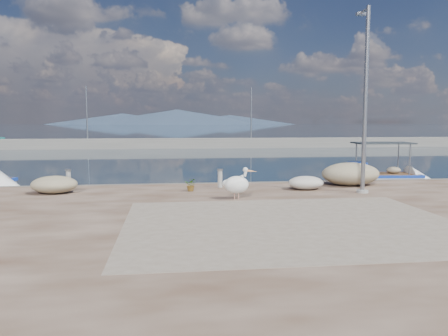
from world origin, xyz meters
TOP-DOWN VIEW (x-y plane):
  - ground at (0.00, 0.00)m, footprint 1400.00×1400.00m
  - quay at (0.00, -6.00)m, footprint 44.00×22.00m
  - quay_patch at (1.00, -3.00)m, footprint 9.00×7.00m
  - breakwater at (-0.00, 40.00)m, footprint 120.00×2.20m
  - mountains at (4.39, 650.00)m, footprint 370.00×280.00m
  - boat_right at (8.74, 7.32)m, footprint 5.37×2.12m
  - pelican at (0.09, 0.85)m, footprint 1.20×0.76m
  - lamp_post at (5.12, 1.66)m, footprint 0.44×0.96m
  - bollard_near at (-0.18, 3.72)m, footprint 0.25×0.25m
  - bollard_far at (-6.43, 4.38)m, footprint 0.26×0.26m
  - potted_plant at (-1.43, 2.82)m, footprint 0.57×0.53m
  - net_pile_d at (3.20, 2.70)m, footprint 1.45×1.09m
  - net_pile_b at (-6.65, 2.98)m, footprint 1.73×1.34m
  - net_pile_c at (5.47, 3.61)m, footprint 2.50×1.79m

SIDE VIEW (x-z plane):
  - ground at x=0.00m, z-range 0.00..0.00m
  - boat_right at x=8.74m, z-range -1.07..1.46m
  - quay at x=0.00m, z-range 0.00..0.50m
  - quay_patch at x=1.00m, z-range 0.50..0.51m
  - breakwater at x=0.00m, z-range -3.15..4.35m
  - potted_plant at x=-1.43m, z-range 0.50..1.01m
  - net_pile_d at x=3.20m, z-range 0.50..1.04m
  - net_pile_b at x=-6.65m, z-range 0.50..1.17m
  - bollard_near at x=-0.18m, z-range 0.53..1.31m
  - bollard_far at x=-6.43m, z-range 0.53..1.31m
  - net_pile_c at x=5.47m, z-range 0.50..1.48m
  - pelican at x=0.09m, z-range 0.47..1.61m
  - lamp_post at x=5.12m, z-range 0.30..7.30m
  - mountains at x=4.39m, z-range -1.49..20.51m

